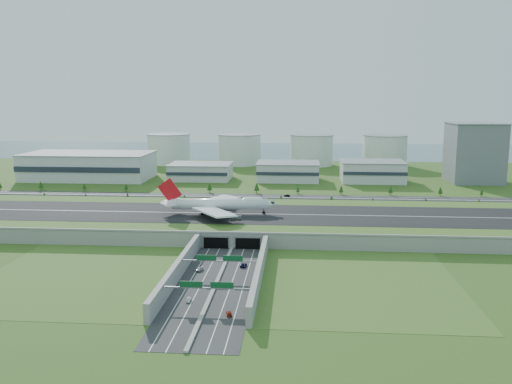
# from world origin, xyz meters

# --- Properties ---
(ground) EXTENTS (1200.00, 1200.00, 0.00)m
(ground) POSITION_xyz_m (0.00, 0.00, 0.00)
(ground) COLOR #405A1C
(ground) RESTS_ON ground
(airfield_deck) EXTENTS (520.00, 100.00, 9.20)m
(airfield_deck) POSITION_xyz_m (0.00, -0.09, 4.12)
(airfield_deck) COLOR gray
(airfield_deck) RESTS_ON ground
(underpass_road) EXTENTS (38.80, 120.40, 8.00)m
(underpass_road) POSITION_xyz_m (0.00, -99.42, 3.43)
(underpass_road) COLOR #28282B
(underpass_road) RESTS_ON ground
(sign_gantry_near) EXTENTS (38.70, 0.70, 9.80)m
(sign_gantry_near) POSITION_xyz_m (0.00, -95.04, 6.95)
(sign_gantry_near) COLOR gray
(sign_gantry_near) RESTS_ON ground
(sign_gantry_far) EXTENTS (38.70, 0.70, 9.80)m
(sign_gantry_far) POSITION_xyz_m (0.00, -130.04, 6.95)
(sign_gantry_far) COLOR gray
(sign_gantry_far) RESTS_ON ground
(north_expressway) EXTENTS (560.00, 36.00, 0.12)m
(north_expressway) POSITION_xyz_m (0.00, 95.00, 0.06)
(north_expressway) COLOR #28282B
(north_expressway) RESTS_ON ground
(tree_row) EXTENTS (501.13, 48.61, 8.36)m
(tree_row) POSITION_xyz_m (13.98, 97.02, 4.49)
(tree_row) COLOR #3D2819
(tree_row) RESTS_ON ground
(hangar_west) EXTENTS (120.00, 60.00, 25.00)m
(hangar_west) POSITION_xyz_m (-170.00, 185.00, 12.50)
(hangar_west) COLOR silver
(hangar_west) RESTS_ON ground
(hangar_mid_a) EXTENTS (58.00, 42.00, 15.00)m
(hangar_mid_a) POSITION_xyz_m (-60.00, 190.00, 7.50)
(hangar_mid_a) COLOR silver
(hangar_mid_a) RESTS_ON ground
(hangar_mid_b) EXTENTS (58.00, 42.00, 17.00)m
(hangar_mid_b) POSITION_xyz_m (25.00, 190.00, 8.50)
(hangar_mid_b) COLOR silver
(hangar_mid_b) RESTS_ON ground
(hangar_mid_c) EXTENTS (58.00, 42.00, 19.00)m
(hangar_mid_c) POSITION_xyz_m (105.00, 190.00, 9.50)
(hangar_mid_c) COLOR silver
(hangar_mid_c) RESTS_ON ground
(office_tower) EXTENTS (46.00, 46.00, 55.00)m
(office_tower) POSITION_xyz_m (200.00, 195.00, 27.50)
(office_tower) COLOR slate
(office_tower) RESTS_ON ground
(fuel_tank_a) EXTENTS (50.00, 50.00, 35.00)m
(fuel_tank_a) POSITION_xyz_m (-120.00, 310.00, 17.50)
(fuel_tank_a) COLOR silver
(fuel_tank_a) RESTS_ON ground
(fuel_tank_b) EXTENTS (50.00, 50.00, 35.00)m
(fuel_tank_b) POSITION_xyz_m (-35.00, 310.00, 17.50)
(fuel_tank_b) COLOR silver
(fuel_tank_b) RESTS_ON ground
(fuel_tank_c) EXTENTS (50.00, 50.00, 35.00)m
(fuel_tank_c) POSITION_xyz_m (50.00, 310.00, 17.50)
(fuel_tank_c) COLOR silver
(fuel_tank_c) RESTS_ON ground
(fuel_tank_d) EXTENTS (50.00, 50.00, 35.00)m
(fuel_tank_d) POSITION_xyz_m (135.00, 310.00, 17.50)
(fuel_tank_d) COLOR silver
(fuel_tank_d) RESTS_ON ground
(bay_water) EXTENTS (1200.00, 260.00, 0.06)m
(bay_water) POSITION_xyz_m (0.00, 480.00, 0.03)
(bay_water) COLOR #3A5B6F
(bay_water) RESTS_ON ground
(boeing_747) EXTENTS (74.12, 69.84, 22.91)m
(boeing_747) POSITION_xyz_m (-13.97, -1.78, 14.47)
(boeing_747) COLOR white
(boeing_747) RESTS_ON airfield_deck
(car_0) EXTENTS (3.56, 5.34, 1.69)m
(car_0) POSITION_xyz_m (-10.44, -88.64, 0.96)
(car_0) COLOR #B8B8BD
(car_0) RESTS_ON ground
(car_1) EXTENTS (1.63, 4.38, 1.43)m
(car_1) POSITION_xyz_m (-7.86, -126.43, 0.83)
(car_1) COLOR silver
(car_1) RESTS_ON ground
(car_2) EXTENTS (3.17, 5.84, 1.55)m
(car_2) POSITION_xyz_m (9.32, -80.45, 0.90)
(car_2) COLOR #0B1039
(car_2) RESTS_ON ground
(car_3) EXTENTS (2.76, 5.00, 1.37)m
(car_3) POSITION_xyz_m (9.77, -138.73, 0.81)
(car_3) COLOR #AF2A10
(car_3) RESTS_ON ground
(car_4) EXTENTS (4.45, 2.88, 1.41)m
(car_4) POSITION_xyz_m (-95.80, 85.33, 0.82)
(car_4) COLOR #5C5C61
(car_4) RESTS_ON ground
(car_5) EXTENTS (5.46, 3.46, 1.70)m
(car_5) POSITION_xyz_m (25.98, 103.81, 0.97)
(car_5) COLOR black
(car_5) RESTS_ON ground
(car_7) EXTENTS (5.71, 3.78, 1.54)m
(car_7) POSITION_xyz_m (-74.37, 105.53, 0.89)
(car_7) COLOR silver
(car_7) RESTS_ON ground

